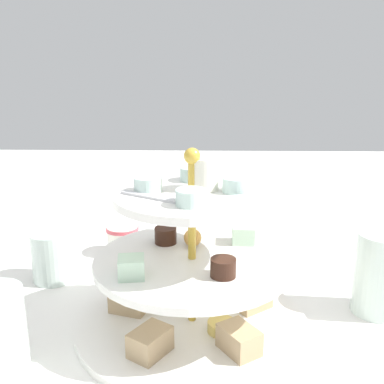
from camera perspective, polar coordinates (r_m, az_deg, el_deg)
ground_plane at (r=0.65m, az=-0.00°, el=-15.89°), size 2.40×2.40×0.00m
tiered_serving_stand at (r=0.61m, az=0.06°, el=-10.08°), size 0.30×0.30×0.24m
water_glass_tall_right at (r=0.70m, az=21.71°, el=-9.14°), size 0.07×0.07×0.12m
water_glass_short_left at (r=0.78m, az=-16.54°, el=-7.46°), size 0.06×0.06×0.08m
teacup_with_saucer at (r=0.86m, az=-8.37°, el=-5.78°), size 0.09×0.09×0.05m
butter_knife_right at (r=0.92m, az=6.20°, el=-5.92°), size 0.16×0.09×0.00m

